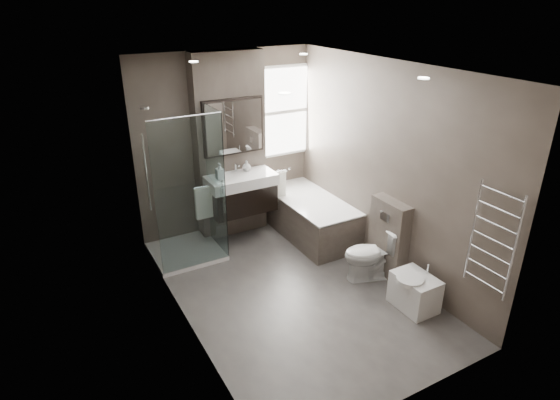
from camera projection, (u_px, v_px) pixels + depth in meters
room at (295, 190)px, 5.10m from camera, size 2.70×3.90×2.70m
vanity_pier at (230, 147)px, 6.52m from camera, size 1.00×0.25×2.60m
vanity at (242, 193)px, 6.46m from camera, size 0.95×0.47×0.66m
mirror_cabinet at (233, 127)px, 6.25m from camera, size 0.86×0.08×0.76m
towel_left at (204, 203)px, 6.21m from camera, size 0.24×0.06×0.44m
towel_right at (278, 187)px, 6.70m from camera, size 0.24×0.06×0.44m
shower_enclosure at (193, 223)px, 6.17m from camera, size 0.90×0.90×2.00m
bathtub at (310, 215)px, 6.79m from camera, size 0.75×1.60×0.57m
window at (282, 112)px, 6.84m from camera, size 0.98×0.06×1.33m
toilet at (371, 254)px, 5.73m from camera, size 0.75×0.57×0.68m
cistern_box at (388, 238)px, 5.76m from camera, size 0.19×0.55×1.00m
bidet at (414, 291)px, 5.23m from camera, size 0.43×0.50×0.52m
towel_radiator at (493, 240)px, 4.45m from camera, size 0.03×0.49×1.10m
soap_bottle_a at (220, 171)px, 6.19m from camera, size 0.10×0.10×0.21m
soap_bottle_b at (247, 166)px, 6.48m from camera, size 0.12×0.12×0.15m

